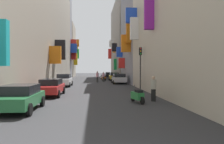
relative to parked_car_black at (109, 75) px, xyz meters
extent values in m
plane|color=#2D2D30|center=(-3.45, -15.80, -0.72)|extent=(140.00, 140.00, 0.00)
cube|color=#9E9384|center=(-11.45, -23.30, 7.48)|extent=(6.00, 45.00, 16.41)
cube|color=orange|center=(-7.80, -23.46, 3.02)|extent=(1.30, 0.56, 2.00)
cube|color=black|center=(-7.79, -19.66, 3.91)|extent=(1.31, 0.64, 2.58)
cube|color=#19B2BF|center=(-8.11, -37.58, 2.78)|extent=(0.66, 0.48, 2.34)
cube|color=gray|center=(-11.45, 1.10, 9.43)|extent=(6.00, 3.79, 20.31)
cube|color=blue|center=(-7.78, 0.29, 5.91)|extent=(1.33, 0.44, 2.02)
cube|color=orange|center=(-7.92, 2.25, 4.84)|extent=(1.05, 0.35, 1.99)
cube|color=red|center=(-7.84, 0.56, 6.63)|extent=(1.21, 0.59, 2.47)
cube|color=red|center=(-7.93, 1.65, 4.93)|extent=(1.04, 0.47, 2.93)
cube|color=black|center=(-7.77, 1.09, 5.84)|extent=(1.36, 0.54, 1.67)
cube|color=#9E9384|center=(-11.45, 9.39, 6.02)|extent=(6.00, 9.62, 13.48)
cube|color=orange|center=(-8.04, 7.53, 6.46)|extent=(0.82, 0.51, 2.20)
cube|color=green|center=(-7.85, 9.94, 5.30)|extent=(1.19, 0.40, 2.51)
cube|color=orange|center=(-7.77, 7.61, 7.85)|extent=(1.36, 0.56, 1.83)
cube|color=yellow|center=(-7.99, 8.03, 3.78)|extent=(0.92, 0.49, 2.91)
cube|color=yellow|center=(-8.09, 12.97, 7.94)|extent=(0.71, 0.37, 2.31)
cube|color=#BCB29E|center=(4.55, -33.52, 6.47)|extent=(6.00, 24.55, 14.38)
cube|color=purple|center=(1.16, -31.01, 6.31)|extent=(0.78, 0.43, 3.18)
cube|color=blue|center=(0.91, -23.64, 7.61)|extent=(1.29, 0.53, 1.73)
cube|color=white|center=(1.10, -24.55, 5.95)|extent=(0.90, 0.48, 2.46)
cube|color=gray|center=(4.55, -15.11, 7.22)|extent=(6.00, 12.27, 15.88)
cube|color=orange|center=(0.91, -19.34, 4.86)|extent=(1.28, 0.61, 2.34)
cube|color=blue|center=(1.04, -10.86, 4.32)|extent=(1.02, 0.46, 1.73)
cube|color=orange|center=(1.21, -19.88, 6.37)|extent=(0.68, 0.45, 2.96)
cube|color=red|center=(1.06, -13.70, 2.31)|extent=(0.98, 0.50, 1.62)
cube|color=gray|center=(4.55, 3.78, 8.15)|extent=(6.00, 20.85, 17.75)
cube|color=black|center=(1.03, -1.63, 5.99)|extent=(1.05, 0.45, 1.76)
cube|color=white|center=(1.00, 5.78, 7.56)|extent=(1.10, 0.56, 1.61)
cube|color=green|center=(1.25, -1.17, 2.37)|extent=(0.61, 0.36, 2.40)
cube|color=red|center=(1.11, 13.04, 5.55)|extent=(0.89, 0.51, 2.76)
cube|color=orange|center=(1.25, 1.47, 6.06)|extent=(0.61, 0.58, 1.93)
cube|color=black|center=(0.00, 0.06, -0.14)|extent=(1.80, 4.34, 0.57)
cube|color=black|center=(0.00, -0.16, 0.39)|extent=(1.59, 2.43, 0.48)
cylinder|color=black|center=(-0.90, 1.49, -0.42)|extent=(0.18, 0.60, 0.60)
cylinder|color=black|center=(0.90, 1.49, -0.42)|extent=(0.18, 0.60, 0.60)
cylinder|color=black|center=(-0.90, -1.37, -0.42)|extent=(0.18, 0.60, 0.60)
cylinder|color=black|center=(0.90, -1.37, -0.42)|extent=(0.18, 0.60, 0.60)
cube|color=#B7B7BC|center=(0.21, -17.35, -0.10)|extent=(1.77, 4.25, 0.65)
cube|color=black|center=(0.21, -17.57, 0.47)|extent=(1.56, 2.38, 0.47)
cylinder|color=black|center=(-0.68, -15.95, -0.42)|extent=(0.18, 0.60, 0.60)
cylinder|color=black|center=(1.10, -15.95, -0.42)|extent=(0.18, 0.60, 0.60)
cylinder|color=black|center=(-0.68, -18.76, -0.42)|extent=(0.18, 0.60, 0.60)
cylinder|color=black|center=(1.10, -18.76, -0.42)|extent=(0.18, 0.60, 0.60)
cube|color=white|center=(-7.07, -21.65, -0.08)|extent=(1.66, 4.38, 0.68)
cube|color=black|center=(-7.07, -21.43, 0.52)|extent=(1.46, 2.45, 0.54)
cylinder|color=black|center=(-6.24, -23.09, -0.42)|extent=(0.18, 0.60, 0.60)
cylinder|color=black|center=(-7.90, -23.09, -0.42)|extent=(0.18, 0.60, 0.60)
cylinder|color=black|center=(-6.24, -20.20, -0.42)|extent=(0.18, 0.60, 0.60)
cylinder|color=black|center=(-7.90, -20.20, -0.42)|extent=(0.18, 0.60, 0.60)
cube|color=#236638|center=(-7.30, -37.42, -0.14)|extent=(1.76, 4.00, 0.57)
cube|color=black|center=(-7.30, -37.22, 0.38)|extent=(1.55, 2.24, 0.48)
cylinder|color=black|center=(-6.42, -38.74, -0.42)|extent=(0.18, 0.60, 0.60)
cylinder|color=black|center=(-6.42, -36.10, -0.42)|extent=(0.18, 0.60, 0.60)
cylinder|color=black|center=(-8.18, -36.10, -0.42)|extent=(0.18, 0.60, 0.60)
cube|color=gold|center=(0.26, -9.19, -0.11)|extent=(1.66, 4.05, 0.62)
cube|color=black|center=(0.26, -9.39, 0.46)|extent=(1.46, 2.27, 0.53)
cylinder|color=black|center=(-0.58, -7.85, -0.42)|extent=(0.18, 0.60, 0.60)
cylinder|color=black|center=(1.09, -7.85, -0.42)|extent=(0.18, 0.60, 0.60)
cylinder|color=black|center=(-0.58, -10.52, -0.42)|extent=(0.18, 0.60, 0.60)
cylinder|color=black|center=(1.09, -10.52, -0.42)|extent=(0.18, 0.60, 0.60)
cube|color=#B21E1E|center=(-6.89, -31.04, -0.14)|extent=(1.68, 4.36, 0.56)
cube|color=black|center=(-6.89, -30.82, 0.39)|extent=(1.47, 2.44, 0.50)
cylinder|color=black|center=(-6.05, -32.48, -0.42)|extent=(0.18, 0.60, 0.60)
cylinder|color=black|center=(-7.73, -32.48, -0.42)|extent=(0.18, 0.60, 0.60)
cylinder|color=black|center=(-6.05, -29.60, -0.42)|extent=(0.18, 0.60, 0.60)
cylinder|color=black|center=(-7.73, -29.60, -0.42)|extent=(0.18, 0.60, 0.60)
cube|color=#ADADB2|center=(-1.71, -4.39, -0.26)|extent=(0.75, 1.15, 0.45)
cube|color=black|center=(-1.65, -4.58, 0.05)|extent=(0.48, 0.63, 0.16)
cylinder|color=#4C4C51|center=(-1.88, -3.89, 0.07)|extent=(0.14, 0.28, 0.68)
cylinder|color=black|center=(-1.92, -3.76, -0.48)|extent=(0.25, 0.49, 0.48)
cylinder|color=black|center=(-1.50, -5.03, -0.48)|extent=(0.25, 0.49, 0.48)
cube|color=orange|center=(-1.61, -9.68, -0.26)|extent=(0.75, 1.13, 0.45)
cube|color=black|center=(-1.55, -9.87, 0.05)|extent=(0.48, 0.63, 0.16)
cylinder|color=#4C4C51|center=(-1.78, -9.19, 0.07)|extent=(0.14, 0.28, 0.68)
cylinder|color=black|center=(-1.82, -9.06, -0.48)|extent=(0.25, 0.49, 0.48)
cylinder|color=black|center=(-1.41, -10.30, -0.48)|extent=(0.25, 0.49, 0.48)
cube|color=#287F3D|center=(-0.67, -35.29, -0.26)|extent=(0.71, 1.17, 0.45)
cube|color=black|center=(-0.61, -35.49, 0.05)|extent=(0.45, 0.62, 0.16)
cylinder|color=#4C4C51|center=(-0.81, -34.76, 0.07)|extent=(0.13, 0.28, 0.68)
cylinder|color=black|center=(-0.84, -34.63, -0.48)|extent=(0.22, 0.49, 0.48)
cylinder|color=black|center=(-0.49, -35.96, -0.48)|extent=(0.22, 0.49, 0.48)
cube|color=red|center=(-7.35, -26.80, -0.26)|extent=(0.62, 1.18, 0.45)
cube|color=black|center=(-7.32, -26.59, 0.05)|extent=(0.41, 0.61, 0.16)
cylinder|color=#4C4C51|center=(-7.45, -27.35, 0.07)|extent=(0.10, 0.28, 0.68)
cylinder|color=black|center=(-7.47, -27.49, -0.48)|extent=(0.18, 0.49, 0.48)
cylinder|color=black|center=(-7.24, -26.11, -0.48)|extent=(0.18, 0.49, 0.48)
cylinder|color=black|center=(0.55, -34.66, -0.31)|extent=(0.41, 0.41, 0.82)
cylinder|color=#B2AD9E|center=(0.55, -34.66, 0.42)|extent=(0.49, 0.49, 0.65)
sphere|color=tan|center=(0.55, -34.66, 0.86)|extent=(0.22, 0.22, 0.22)
cylinder|color=#303030|center=(-1.82, -12.47, -0.33)|extent=(0.39, 0.39, 0.79)
cylinder|color=pink|center=(-1.82, -12.47, 0.37)|extent=(0.46, 0.46, 0.62)
sphere|color=tan|center=(-1.82, -12.47, 0.79)|extent=(0.21, 0.21, 0.21)
cylinder|color=#353535|center=(-2.85, -14.46, -0.30)|extent=(0.38, 0.38, 0.84)
cylinder|color=pink|center=(-2.85, -14.46, 0.45)|extent=(0.45, 0.45, 0.67)
sphere|color=tan|center=(-2.85, -14.46, 0.90)|extent=(0.23, 0.23, 0.23)
cylinder|color=#2D2D2D|center=(1.18, -27.55, 1.04)|extent=(0.12, 0.12, 3.53)
cube|color=black|center=(1.18, -27.55, 3.18)|extent=(0.26, 0.26, 0.75)
sphere|color=red|center=(1.18, -27.69, 3.43)|extent=(0.14, 0.14, 0.14)
sphere|color=orange|center=(1.18, -27.69, 3.18)|extent=(0.14, 0.14, 0.14)
sphere|color=green|center=(1.18, -27.69, 2.93)|extent=(0.14, 0.14, 0.14)
camera|label=1|loc=(-3.46, -49.29, 1.49)|focal=35.71mm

